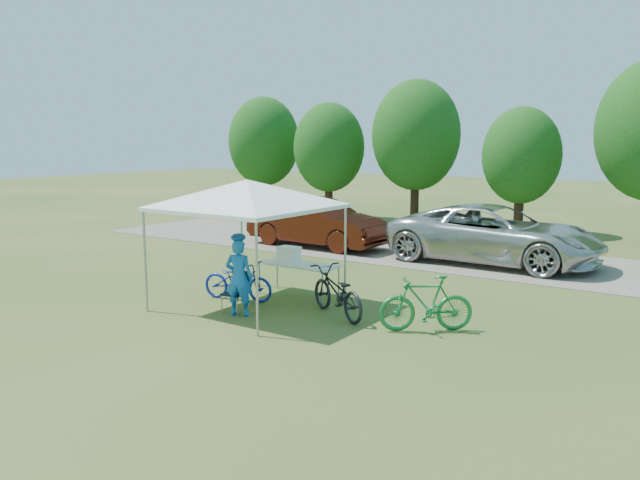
# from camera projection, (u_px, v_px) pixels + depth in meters

# --- Properties ---
(ground) EXTENTS (100.00, 100.00, 0.00)m
(ground) POSITION_uv_depth(u_px,v_px,m) (249.00, 306.00, 13.43)
(ground) COLOR #2D5119
(ground) RESTS_ON ground
(gravel_strip) EXTENTS (24.00, 5.00, 0.02)m
(gravel_strip) POSITION_uv_depth(u_px,v_px,m) (413.00, 252.00, 19.96)
(gravel_strip) COLOR gray
(gravel_strip) RESTS_ON ground
(canopy) EXTENTS (4.53, 4.53, 3.00)m
(canopy) POSITION_uv_depth(u_px,v_px,m) (247.00, 183.00, 13.01)
(canopy) COLOR #A5A5AA
(canopy) RESTS_ON ground
(treeline) EXTENTS (24.89, 4.28, 6.30)m
(treeline) POSITION_uv_depth(u_px,v_px,m) (476.00, 141.00, 24.51)
(treeline) COLOR #382314
(treeline) RESTS_ON ground
(folding_table) EXTENTS (1.86, 0.78, 0.77)m
(folding_table) POSITION_uv_depth(u_px,v_px,m) (298.00, 265.00, 14.20)
(folding_table) COLOR white
(folding_table) RESTS_ON ground
(folding_chair) EXTENTS (0.47, 0.49, 0.86)m
(folding_chair) POSITION_uv_depth(u_px,v_px,m) (238.00, 288.00, 12.92)
(folding_chair) COLOR black
(folding_chair) RESTS_ON ground
(cooler) EXTENTS (0.50, 0.34, 0.36)m
(cooler) POSITION_uv_depth(u_px,v_px,m) (289.00, 254.00, 14.31)
(cooler) COLOR white
(cooler) RESTS_ON folding_table
(ice_cream_cup) EXTENTS (0.09, 0.09, 0.06)m
(ice_cream_cup) POSITION_uv_depth(u_px,v_px,m) (314.00, 265.00, 13.88)
(ice_cream_cup) COLOR #D5EC37
(ice_cream_cup) RESTS_ON folding_table
(cyclist) EXTENTS (0.67, 0.55, 1.58)m
(cyclist) POSITION_uv_depth(u_px,v_px,m) (239.00, 278.00, 12.58)
(cyclist) COLOR blue
(cyclist) RESTS_ON ground
(bike_blue) EXTENTS (1.77, 0.93, 0.89)m
(bike_blue) POSITION_uv_depth(u_px,v_px,m) (238.00, 281.00, 13.89)
(bike_blue) COLOR #11259D
(bike_blue) RESTS_ON ground
(bike_green) EXTENTS (1.70, 1.47, 1.06)m
(bike_green) POSITION_uv_depth(u_px,v_px,m) (426.00, 303.00, 11.61)
(bike_green) COLOR #1A7537
(bike_green) RESTS_ON ground
(bike_dark) EXTENTS (2.00, 1.49, 1.01)m
(bike_dark) POSITION_uv_depth(u_px,v_px,m) (337.00, 292.00, 12.59)
(bike_dark) COLOR black
(bike_dark) RESTS_ON ground
(minivan) EXTENTS (6.10, 2.88, 1.68)m
(minivan) POSITION_uv_depth(u_px,v_px,m) (494.00, 234.00, 18.00)
(minivan) COLOR beige
(minivan) RESTS_ON gravel_strip
(sedan) EXTENTS (4.95, 1.87, 1.61)m
(sedan) POSITION_uv_depth(u_px,v_px,m) (317.00, 223.00, 20.87)
(sedan) COLOR #41140A
(sedan) RESTS_ON gravel_strip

